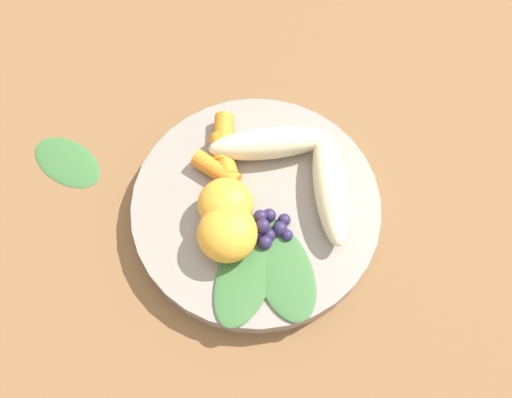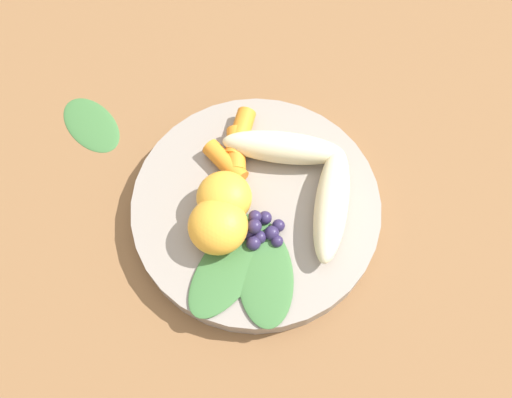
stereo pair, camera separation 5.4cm
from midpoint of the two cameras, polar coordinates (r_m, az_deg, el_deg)
ground_plane at (r=0.57m, az=2.69°, el=-1.73°), size 2.40×2.40×0.00m
bowl at (r=0.56m, az=2.74°, el=-1.25°), size 0.25×0.25×0.02m
banana_peeled_left at (r=0.56m, az=5.53°, el=4.95°), size 0.08×0.12×0.03m
banana_peeled_right at (r=0.54m, az=10.57°, el=-0.76°), size 0.12×0.08×0.03m
orange_segment_near at (r=0.51m, az=-0.95°, el=-3.09°), size 0.06×0.06×0.04m
orange_segment_far at (r=0.52m, az=-0.38°, el=-0.15°), size 0.05×0.05×0.04m
carrot_front at (r=0.57m, az=1.06°, el=6.40°), size 0.06×0.04×0.02m
carrot_mid_left at (r=0.56m, az=0.67°, el=4.73°), size 0.05×0.04×0.02m
carrot_mid_right at (r=0.55m, az=-0.40°, el=3.48°), size 0.03×0.05×0.02m
blueberry_pile at (r=0.52m, az=3.27°, el=-3.52°), size 0.04×0.05×0.02m
kale_leaf_left at (r=0.52m, az=0.38°, el=-6.93°), size 0.12×0.06×0.00m
kale_leaf_right at (r=0.52m, az=3.93°, el=-8.18°), size 0.11×0.10×0.00m
kale_leaf_stray at (r=0.63m, az=-14.23°, el=7.21°), size 0.07×0.09×0.01m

